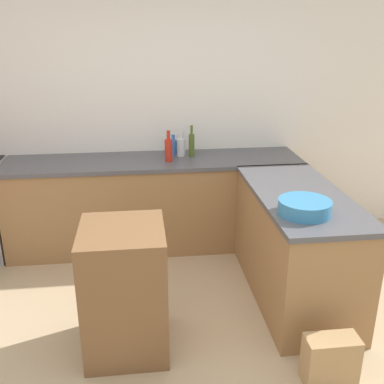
# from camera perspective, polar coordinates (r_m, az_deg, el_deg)

# --- Properties ---
(ground_plane) EXTENTS (14.00, 14.00, 0.00)m
(ground_plane) POSITION_cam_1_polar(r_m,az_deg,el_deg) (3.24, -3.01, -21.22)
(ground_plane) COLOR tan
(wall_back) EXTENTS (8.00, 0.06, 2.70)m
(wall_back) POSITION_cam_1_polar(r_m,az_deg,el_deg) (4.67, -5.25, 10.47)
(wall_back) COLOR white
(wall_back) RESTS_ON ground_plane
(counter_back) EXTENTS (2.90, 0.68, 0.92)m
(counter_back) POSITION_cam_1_polar(r_m,az_deg,el_deg) (4.58, -4.74, -1.35)
(counter_back) COLOR olive
(counter_back) RESTS_ON ground_plane
(counter_peninsula) EXTENTS (0.69, 1.54, 0.92)m
(counter_peninsula) POSITION_cam_1_polar(r_m,az_deg,el_deg) (3.80, 13.01, -6.57)
(counter_peninsula) COLOR olive
(counter_peninsula) RESTS_ON ground_plane
(island_table) EXTENTS (0.56, 0.59, 0.92)m
(island_table) POSITION_cam_1_polar(r_m,az_deg,el_deg) (3.16, -8.52, -12.18)
(island_table) COLOR brown
(island_table) RESTS_ON ground_plane
(mixing_bowl) EXTENTS (0.37, 0.37, 0.10)m
(mixing_bowl) POSITION_cam_1_polar(r_m,az_deg,el_deg) (3.21, 14.11, -1.88)
(mixing_bowl) COLOR teal
(mixing_bowl) RESTS_ON counter_peninsula
(hot_sauce_bottle) EXTENTS (0.07, 0.07, 0.30)m
(hot_sauce_bottle) POSITION_cam_1_polar(r_m,az_deg,el_deg) (4.33, -2.99, 5.46)
(hot_sauce_bottle) COLOR red
(hot_sauce_bottle) RESTS_ON counter_back
(olive_oil_bottle) EXTENTS (0.06, 0.06, 0.31)m
(olive_oil_bottle) POSITION_cam_1_polar(r_m,az_deg,el_deg) (4.48, -0.05, 6.09)
(olive_oil_bottle) COLOR #475B1E
(olive_oil_bottle) RESTS_ON counter_back
(vinegar_bottle_clear) EXTENTS (0.08, 0.08, 0.24)m
(vinegar_bottle_clear) POSITION_cam_1_polar(r_m,az_deg,el_deg) (4.51, -1.39, 5.80)
(vinegar_bottle_clear) COLOR silver
(vinegar_bottle_clear) RESTS_ON counter_back
(water_bottle_blue) EXTENTS (0.08, 0.08, 0.20)m
(water_bottle_blue) POSITION_cam_1_polar(r_m,az_deg,el_deg) (4.58, -2.39, 5.80)
(water_bottle_blue) COLOR #386BB7
(water_bottle_blue) RESTS_ON counter_back
(paper_bag) EXTENTS (0.34, 0.17, 0.33)m
(paper_bag) POSITION_cam_1_polar(r_m,az_deg,el_deg) (3.16, 17.16, -19.70)
(paper_bag) COLOR #A88456
(paper_bag) RESTS_ON ground_plane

